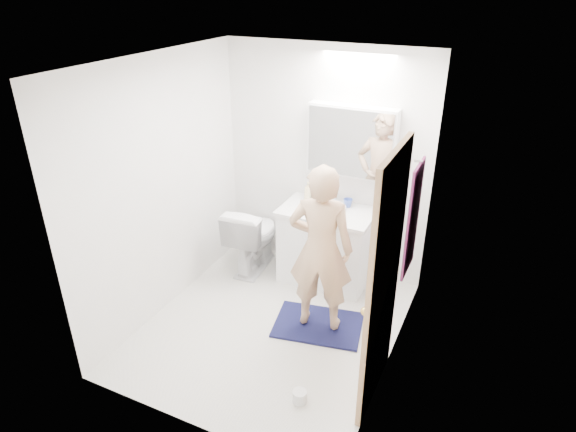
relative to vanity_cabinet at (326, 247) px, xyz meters
The scene contains 23 objects.
floor 1.05m from the vanity_cabinet, 99.04° to the right, with size 2.50×2.50×0.00m, color silver.
ceiling 2.23m from the vanity_cabinet, 99.04° to the right, with size 2.50×2.50×0.00m, color white.
wall_back 0.87m from the vanity_cabinet, 118.30° to the left, with size 2.50×2.50×0.00m, color white.
wall_front 2.36m from the vanity_cabinet, 93.96° to the right, with size 2.50×2.50×0.00m, color white.
wall_left 1.78m from the vanity_cabinet, 142.41° to the right, with size 2.50×2.50×0.00m, color white.
wall_right 1.58m from the vanity_cabinet, 45.55° to the right, with size 2.50×2.50×0.00m, color white.
vanity_cabinet is the anchor object (origin of this frame).
countertop 0.41m from the vanity_cabinet, 90.00° to the right, with size 0.95×0.58×0.04m, color white.
sink_basin 0.45m from the vanity_cabinet, 90.00° to the left, with size 0.36×0.36×0.03m, color white.
faucet 0.56m from the vanity_cabinet, 90.00° to the left, with size 0.02×0.02×0.16m, color silver.
medicine_cabinet 1.14m from the vanity_cabinet, 55.09° to the left, with size 0.88×0.14×0.70m, color white.
mirror_panel 1.13m from the vanity_cabinet, 42.44° to the left, with size 0.84×0.01×0.66m, color silver.
toilet 0.81m from the vanity_cabinet, behind, with size 0.43×0.76×0.77m, color white.
bath_rug 0.90m from the vanity_cabinet, 72.97° to the right, with size 0.80×0.55×0.02m, color #121438.
person 0.92m from the vanity_cabinet, 72.97° to the right, with size 0.57×0.37×1.56m, color tan.
door 1.72m from the vanity_cabinet, 54.83° to the right, with size 0.04×0.80×2.00m, color tan.
door_knob 1.93m from the vanity_cabinet, 61.24° to the right, with size 0.06×0.06×0.06m, color gold.
towel 1.24m from the vanity_cabinet, 24.17° to the right, with size 0.02×0.42×1.00m, color #13133D.
towel_hook 1.59m from the vanity_cabinet, 24.48° to the right, with size 0.02×0.02×0.07m, color silver.
soap_bottle_a 0.62m from the vanity_cabinet, 151.95° to the left, with size 0.08×0.08×0.20m, color beige.
soap_bottle_b 0.57m from the vanity_cabinet, 138.40° to the left, with size 0.07×0.07×0.15m, color #5075AC.
toothbrush_cup 0.53m from the vanity_cabinet, 44.83° to the left, with size 0.09×0.09×0.09m, color #3D5AB9.
toilet_paper_roll 1.78m from the vanity_cabinet, 75.00° to the right, with size 0.11×0.11×0.10m, color white.
Camera 1 is at (1.71, -3.28, 2.97)m, focal length 30.87 mm.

